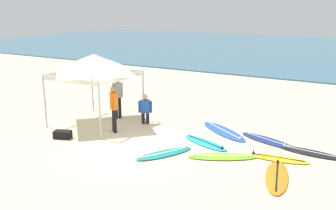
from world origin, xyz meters
TOP-DOWN VIEW (x-y plane):
  - ground_plane at (0.00, 0.00)m, footprint 80.00×80.00m
  - sea at (0.00, 32.10)m, footprint 80.00×36.00m
  - canopy_tent at (-2.67, 1.19)m, footprint 2.79×2.79m
  - surfboard_blue at (2.06, 2.75)m, footprint 2.48×2.02m
  - surfboard_navy at (3.74, 2.58)m, footprint 2.22×1.29m
  - surfboard_lime at (2.95, 0.43)m, footprint 2.12×1.54m
  - surfboard_cyan at (2.00, 1.28)m, footprint 2.01×1.21m
  - surfboard_orange at (4.78, -0.12)m, footprint 1.11×2.33m
  - surfboard_yellow at (4.47, 1.15)m, footprint 1.87×0.69m
  - surfboard_teal at (1.30, -0.23)m, footprint 1.40×2.01m
  - surfboard_black at (5.22, 2.15)m, footprint 2.05×0.72m
  - person_orange at (-1.42, 0.74)m, footprint 0.44×0.40m
  - person_grey at (-2.40, 2.24)m, footprint 0.30×0.54m
  - person_blue at (-1.01, 2.17)m, footprint 0.50×0.36m
  - gear_bag_near_tent at (-2.55, -0.75)m, footprint 0.68×0.52m

SIDE VIEW (x-z plane):
  - ground_plane at x=0.00m, z-range 0.00..0.00m
  - surfboard_blue at x=2.06m, z-range -0.06..0.13m
  - surfboard_orange at x=4.78m, z-range -0.06..0.13m
  - surfboard_navy at x=3.74m, z-range -0.06..0.13m
  - surfboard_lime at x=2.95m, z-range -0.06..0.13m
  - surfboard_black at x=5.22m, z-range -0.06..0.13m
  - surfboard_teal at x=1.30m, z-range -0.06..0.13m
  - surfboard_cyan at x=2.00m, z-range -0.06..0.13m
  - surfboard_yellow at x=4.47m, z-range -0.06..0.13m
  - sea at x=0.00m, z-range 0.00..0.10m
  - gear_bag_near_tent at x=-2.55m, z-range 0.00..0.28m
  - person_blue at x=-1.01m, z-range 0.06..1.26m
  - person_orange at x=-1.42m, z-range 0.13..1.84m
  - person_grey at x=-2.40m, z-range 0.13..1.84m
  - canopy_tent at x=-2.67m, z-range 1.01..3.76m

